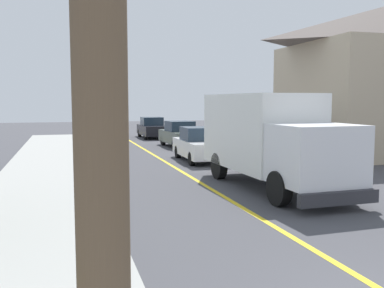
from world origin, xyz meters
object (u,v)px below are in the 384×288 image
Objects in this scene: parked_car_near at (200,145)px; parked_car_far at (152,128)px; parked_car_mid at (180,135)px; box_truck at (269,136)px; house_across_street at (382,78)px; parked_van_across at (290,149)px.

parked_car_far is at bearing 88.44° from parked_car_near.
parked_car_mid is (0.78, 6.71, 0.00)m from parked_car_near.
house_across_street is (10.21, 6.91, 2.43)m from box_truck.
parked_van_across is at bearing 53.37° from box_truck.
box_truck is 0.69× the size of house_across_street.
parked_car_mid is 9.79m from parked_van_across.
parked_car_near is 14.06m from parked_car_far.
parked_car_near and parked_van_across have the same top height.
house_across_street reaches higher than parked_van_across.
parked_car_mid is 1.01× the size of parked_car_far.
parked_car_mid is 1.01× the size of parked_van_across.
house_across_street is at bearing -54.33° from parked_car_far.
parked_car_far is (0.38, 14.06, 0.00)m from parked_car_near.
box_truck is 21.05m from parked_car_far.
parked_van_across is at bearing -37.78° from parked_car_near.
box_truck is 7.05m from parked_car_near.
house_across_street reaches higher than box_truck.
parked_car_far is at bearing 93.09° from parked_car_mid.
parked_car_mid is at bearing 106.03° from parked_van_across.
box_truck is 1.62× the size of parked_car_mid.
box_truck is 1.65× the size of parked_car_far.
parked_van_across is (3.48, -2.70, 0.00)m from parked_car_near.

